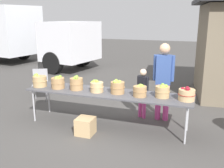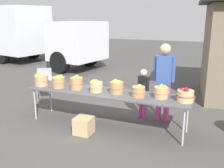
% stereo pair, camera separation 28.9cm
% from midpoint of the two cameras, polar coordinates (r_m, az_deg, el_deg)
% --- Properties ---
extents(ground_plane, '(40.00, 40.00, 0.00)m').
position_cam_midpoint_polar(ground_plane, '(5.62, 0.32, -9.15)').
color(ground_plane, '#474442').
extents(market_table, '(3.50, 0.76, 0.75)m').
position_cam_midpoint_polar(market_table, '(5.37, 0.33, -2.13)').
color(market_table, '#4C4C51').
rests_on(market_table, ground).
extents(apple_basket_green_0, '(0.32, 0.32, 0.29)m').
position_cam_midpoint_polar(apple_basket_green_0, '(6.03, -14.12, 0.85)').
color(apple_basket_green_0, tan).
rests_on(apple_basket_green_0, market_table).
extents(apple_basket_green_1, '(0.31, 0.31, 0.28)m').
position_cam_midpoint_polar(apple_basket_green_1, '(5.77, -10.35, 0.50)').
color(apple_basket_green_1, '#A87F51').
rests_on(apple_basket_green_1, market_table).
extents(apple_basket_green_2, '(0.30, 0.30, 0.31)m').
position_cam_midpoint_polar(apple_basket_green_2, '(5.58, -6.41, 0.26)').
color(apple_basket_green_2, '#A87F51').
rests_on(apple_basket_green_2, market_table).
extents(apple_basket_green_3, '(0.29, 0.29, 0.26)m').
position_cam_midpoint_polar(apple_basket_green_3, '(5.37, -2.00, -0.51)').
color(apple_basket_green_3, tan).
rests_on(apple_basket_green_3, market_table).
extents(apple_basket_green_4, '(0.30, 0.30, 0.29)m').
position_cam_midpoint_polar(apple_basket_green_4, '(5.25, 2.61, -0.67)').
color(apple_basket_green_4, '#A87F51').
rests_on(apple_basket_green_4, market_table).
extents(apple_basket_green_5, '(0.28, 0.28, 0.25)m').
position_cam_midpoint_polar(apple_basket_green_5, '(5.07, 7.52, -1.61)').
color(apple_basket_green_5, '#A87F51').
rests_on(apple_basket_green_5, market_table).
extents(apple_basket_green_6, '(0.29, 0.29, 0.28)m').
position_cam_midpoint_polar(apple_basket_green_6, '(5.06, 12.46, -1.75)').
color(apple_basket_green_6, tan).
rests_on(apple_basket_green_6, market_table).
extents(apple_basket_red_0, '(0.32, 0.32, 0.28)m').
position_cam_midpoint_polar(apple_basket_red_0, '(4.98, 17.56, -2.42)').
color(apple_basket_red_0, tan).
rests_on(apple_basket_red_0, market_table).
extents(vendor_adult, '(0.46, 0.25, 1.73)m').
position_cam_midpoint_polar(vendor_adult, '(5.69, 12.89, 1.60)').
color(vendor_adult, '#CC3F8C').
rests_on(vendor_adult, ground).
extents(child_customer, '(0.28, 0.23, 1.15)m').
position_cam_midpoint_polar(child_customer, '(5.84, 8.35, -1.30)').
color(child_customer, '#CC3F8C').
rests_on(child_customer, ground).
extents(box_truck, '(7.97, 3.62, 2.75)m').
position_cam_midpoint_polar(box_truck, '(13.75, -18.66, 10.81)').
color(box_truck, silver).
rests_on(box_truck, ground).
extents(folding_chair, '(0.54, 0.54, 0.86)m').
position_cam_midpoint_polar(folding_chair, '(7.45, -13.73, 0.64)').
color(folding_chair, '#99999E').
rests_on(folding_chair, ground).
extents(produce_crate, '(0.34, 0.34, 0.34)m').
position_cam_midpoint_polar(produce_crate, '(5.21, -4.69, -9.17)').
color(produce_crate, tan).
rests_on(produce_crate, ground).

